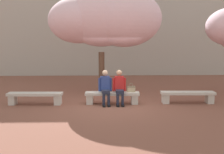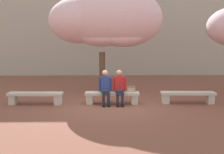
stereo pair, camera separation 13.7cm
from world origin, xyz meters
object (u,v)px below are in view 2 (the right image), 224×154
at_px(person_seated_right, 119,86).
at_px(stone_bench_near_west, 112,96).
at_px(person_seated_left, 105,86).
at_px(cherry_tree_main, 105,19).
at_px(handbag, 131,89).
at_px(stone_bench_west_end, 35,96).
at_px(stone_bench_center, 188,95).

bearing_deg(person_seated_right, stone_bench_near_west, 168.76).
xyz_separation_m(person_seated_left, cherry_tree_main, (-0.02, 2.04, 2.61)).
xyz_separation_m(person_seated_left, handbag, (0.98, 0.07, -0.12)).
height_order(person_seated_left, cherry_tree_main, cherry_tree_main).
distance_m(stone_bench_west_end, cherry_tree_main, 4.44).
height_order(handbag, cherry_tree_main, cherry_tree_main).
bearing_deg(stone_bench_near_west, person_seated_right, -11.24).
relative_size(stone_bench_west_end, handbag, 6.03).
xyz_separation_m(stone_bench_west_end, person_seated_left, (2.63, -0.05, 0.39)).
height_order(stone_bench_west_end, handbag, handbag).
height_order(stone_bench_west_end, stone_bench_center, same).
distance_m(stone_bench_center, person_seated_right, 2.65).
relative_size(stone_bench_west_end, person_seated_right, 1.59).
bearing_deg(stone_bench_near_west, stone_bench_west_end, 180.00).
distance_m(person_seated_left, cherry_tree_main, 3.31).
relative_size(stone_bench_center, cherry_tree_main, 0.41).
bearing_deg(cherry_tree_main, person_seated_right, -74.98).
distance_m(person_seated_left, person_seated_right, 0.53).
bearing_deg(stone_bench_near_west, person_seated_left, -168.44).
xyz_separation_m(handbag, cherry_tree_main, (-0.99, 1.97, 2.73)).
distance_m(stone_bench_west_end, person_seated_left, 2.66).
bearing_deg(handbag, cherry_tree_main, 116.79).
distance_m(stone_bench_near_west, cherry_tree_main, 3.61).
height_order(stone_bench_center, cherry_tree_main, cherry_tree_main).
distance_m(stone_bench_near_west, person_seated_right, 0.48).
relative_size(stone_bench_west_end, stone_bench_center, 1.00).
xyz_separation_m(stone_bench_near_west, stone_bench_center, (2.89, 0.00, 0.00)).
bearing_deg(handbag, person_seated_right, -171.40).
relative_size(stone_bench_near_west, person_seated_left, 1.59).
relative_size(stone_bench_center, handbag, 6.03).
relative_size(stone_bench_near_west, stone_bench_center, 1.00).
height_order(stone_bench_west_end, stone_bench_near_west, same).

